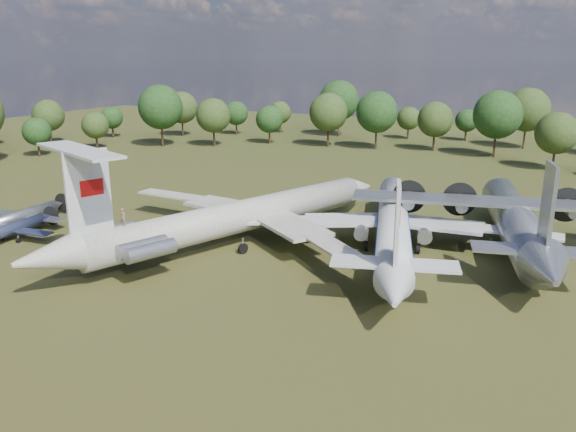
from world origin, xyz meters
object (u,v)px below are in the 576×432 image
at_px(tu104_jet, 393,229).
at_px(an12_transport, 515,227).
at_px(small_prop_west, 11,232).
at_px(il62_airliner, 240,222).
at_px(person_on_il62, 123,217).
at_px(small_prop_northwest, 23,218).

bearing_deg(tu104_jet, an12_transport, 8.93).
bearing_deg(small_prop_west, il62_airliner, 19.79).
bearing_deg(person_on_il62, small_prop_west, -0.79).
relative_size(il62_airliner, an12_transport, 1.28).
xyz_separation_m(small_prop_northwest, person_on_il62, (24.34, -7.22, 5.13)).
height_order(tu104_jet, an12_transport, an12_transport).
distance_m(tu104_jet, an12_transport, 14.40).
relative_size(tu104_jet, small_prop_west, 3.30).
relative_size(an12_transport, small_prop_northwest, 2.60).
xyz_separation_m(small_prop_west, small_prop_northwest, (-3.57, 4.74, 0.09)).
height_order(il62_airliner, person_on_il62, person_on_il62).
xyz_separation_m(an12_transport, small_prop_northwest, (-60.34, -18.93, -1.62)).
relative_size(il62_airliner, small_prop_northwest, 3.33).
bearing_deg(small_prop_west, person_on_il62, -10.80).
distance_m(il62_airliner, an12_transport, 32.77).
bearing_deg(small_prop_northwest, small_prop_west, -56.72).
distance_m(small_prop_northwest, person_on_il62, 25.91).
distance_m(tu104_jet, small_prop_northwest, 49.01).
height_order(il62_airliner, an12_transport, an12_transport).
relative_size(il62_airliner, tu104_jet, 1.10).
bearing_deg(an12_transport, person_on_il62, -157.13).
bearing_deg(person_on_il62, an12_transport, -137.97).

